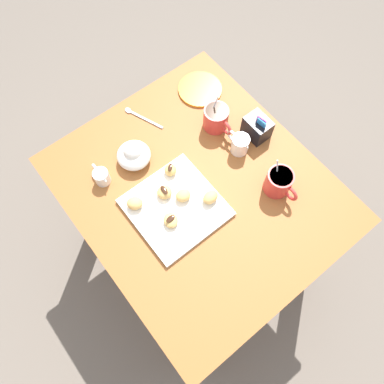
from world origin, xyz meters
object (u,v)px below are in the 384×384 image
object	(u,v)px
coffee_mug_red_left	(216,118)
saucer_orange_left	(200,89)
coffee_mug_red_right	(279,182)
beignet_0	(171,220)
sugar_caddy	(257,127)
beignet_4	(170,170)
beignet_5	(183,195)
cream_pitcher_white	(240,144)
dining_table	(198,204)
ice_cream_bowl	(134,155)
chocolate_sauce_pitcher	(101,176)
beignet_3	(210,198)
beignet_2	(135,203)
beignet_1	(164,192)
pastry_plate_square	(176,207)

from	to	relation	value
coffee_mug_red_left	saucer_orange_left	xyz separation A→B (m)	(-0.16, 0.06, -0.04)
coffee_mug_red_right	beignet_0	distance (m)	0.37
sugar_caddy	beignet_4	xyz separation A→B (m)	(-0.06, -0.33, -0.01)
coffee_mug_red_left	beignet_5	size ratio (longest dim) A/B	2.76
beignet_4	beignet_5	xyz separation A→B (m)	(0.10, -0.02, 0.00)
cream_pitcher_white	beignet_4	xyz separation A→B (m)	(-0.07, -0.24, -0.01)
dining_table	coffee_mug_red_left	world-z (taller)	coffee_mug_red_left
dining_table	ice_cream_bowl	xyz separation A→B (m)	(-0.22, -0.10, 0.18)
sugar_caddy	beignet_0	xyz separation A→B (m)	(0.08, -0.44, -0.01)
chocolate_sauce_pitcher	beignet_5	bearing A→B (deg)	37.05
cream_pitcher_white	ice_cream_bowl	xyz separation A→B (m)	(-0.19, -0.31, -0.00)
coffee_mug_red_right	beignet_4	xyz separation A→B (m)	(-0.26, -0.24, -0.02)
beignet_5	cream_pitcher_white	bearing A→B (deg)	96.22
dining_table	beignet_3	xyz separation A→B (m)	(0.06, -0.00, 0.17)
coffee_mug_red_left	chocolate_sauce_pitcher	xyz separation A→B (m)	(-0.07, -0.44, -0.02)
coffee_mug_red_right	beignet_3	size ratio (longest dim) A/B	2.60
coffee_mug_red_left	beignet_2	distance (m)	0.41
ice_cream_bowl	beignet_0	xyz separation A→B (m)	(0.26, -0.04, -0.01)
beignet_2	cream_pitcher_white	bearing A→B (deg)	83.73
coffee_mug_red_right	beignet_1	xyz separation A→B (m)	(-0.21, -0.31, -0.02)
saucer_orange_left	beignet_3	world-z (taller)	beignet_3
pastry_plate_square	beignet_4	distance (m)	0.13
saucer_orange_left	beignet_4	xyz separation A→B (m)	(0.21, -0.30, 0.03)
saucer_orange_left	beignet_1	xyz separation A→B (m)	(0.27, -0.36, 0.03)
dining_table	beignet_0	xyz separation A→B (m)	(0.04, -0.15, 0.17)
coffee_mug_red_right	saucer_orange_left	bearing A→B (deg)	173.24
dining_table	beignet_5	world-z (taller)	beignet_5
sugar_caddy	beignet_4	size ratio (longest dim) A/B	2.52
coffee_mug_red_right	beignet_2	xyz separation A→B (m)	(-0.23, -0.41, -0.02)
dining_table	sugar_caddy	bearing A→B (deg)	97.84
ice_cream_bowl	beignet_5	distance (m)	0.22
saucer_orange_left	coffee_mug_red_left	bearing A→B (deg)	-19.54
sugar_caddy	saucer_orange_left	xyz separation A→B (m)	(-0.27, -0.03, -0.04)
saucer_orange_left	beignet_2	world-z (taller)	beignet_2
cream_pitcher_white	ice_cream_bowl	bearing A→B (deg)	-121.90
pastry_plate_square	beignet_3	world-z (taller)	beignet_3
cream_pitcher_white	saucer_orange_left	size ratio (longest dim) A/B	0.64
saucer_orange_left	sugar_caddy	bearing A→B (deg)	7.01
dining_table	saucer_orange_left	world-z (taller)	saucer_orange_left
saucer_orange_left	beignet_4	distance (m)	0.37
beignet_2	chocolate_sauce_pitcher	bearing A→B (deg)	-168.44
beignet_3	beignet_4	distance (m)	0.16
coffee_mug_red_right	cream_pitcher_white	distance (m)	0.19
coffee_mug_red_left	sugar_caddy	world-z (taller)	coffee_mug_red_left
sugar_caddy	beignet_1	world-z (taller)	sugar_caddy
beignet_1	sugar_caddy	bearing A→B (deg)	89.03
coffee_mug_red_right	beignet_1	bearing A→B (deg)	-123.96
cream_pitcher_white	sugar_caddy	bearing A→B (deg)	96.81
chocolate_sauce_pitcher	beignet_3	world-z (taller)	chocolate_sauce_pitcher
chocolate_sauce_pitcher	beignet_5	xyz separation A→B (m)	(0.22, 0.17, 0.00)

